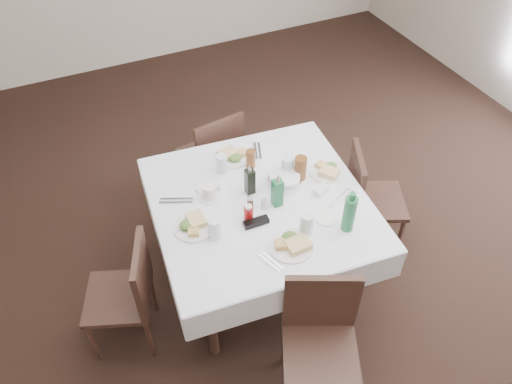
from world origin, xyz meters
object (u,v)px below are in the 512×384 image
chair_north (215,153)px  water_s (306,224)px  chair_east (367,194)px  green_bottle (349,213)px  bread_basket (285,180)px  water_w (214,228)px  coffee_mug (210,193)px  oil_cruet_green (277,192)px  water_n (222,164)px  water_e (288,167)px  dining_table (260,210)px  ketchup_bottle (249,213)px  oil_cruet_dark (250,180)px  chair_south (320,333)px  chair_west (130,290)px

chair_north → water_s: size_ratio=5.90×
chair_east → green_bottle: bearing=-138.7°
chair_north → bread_basket: 0.87m
water_w → coffee_mug: bearing=74.3°
chair_east → oil_cruet_green: size_ratio=3.39×
oil_cruet_green → coffee_mug: (-0.36, 0.22, -0.06)m
water_w → coffee_mug: water_w is taller
water_n → water_w: 0.57m
water_n → water_e: 0.43m
chair_north → water_n: (-0.13, -0.50, 0.34)m
water_s → green_bottle: (0.24, -0.07, 0.05)m
water_e → chair_east: bearing=-14.3°
dining_table → ketchup_bottle: 0.22m
water_s → coffee_mug: water_s is taller
green_bottle → water_s: bearing=162.5°
dining_table → oil_cruet_dark: bearing=103.4°
water_s → oil_cruet_green: (-0.05, 0.28, 0.03)m
coffee_mug → water_e: bearing=-1.7°
oil_cruet_dark → green_bottle: 0.65m
oil_cruet_dark → water_w: bearing=-142.9°
water_n → oil_cruet_green: size_ratio=0.53×
chair_south → chair_east: chair_south is taller
chair_north → green_bottle: bearing=-74.5°
water_e → dining_table: bearing=-151.6°
chair_west → bread_basket: 1.18m
dining_table → bread_basket: bread_basket is taller
chair_south → chair_west: (-0.88, 0.74, -0.02)m
oil_cruet_green → chair_north: bearing=94.2°
chair_north → chair_west: bearing=-133.9°
dining_table → oil_cruet_dark: oil_cruet_dark is taller
chair_north → coffee_mug: size_ratio=5.88×
chair_east → bread_basket: size_ratio=3.79×
chair_east → oil_cruet_dark: size_ratio=3.63×
bread_basket → coffee_mug: (-0.48, 0.08, 0.01)m
water_s → oil_cruet_green: bearing=100.4°
chair_east → water_w: size_ratio=5.97×
bread_basket → green_bottle: (0.16, -0.50, 0.09)m
chair_west → water_s: size_ratio=5.71×
water_w → oil_cruet_dark: oil_cruet_dark is taller
water_s → oil_cruet_green: oil_cruet_green is taller
bread_basket → oil_cruet_green: bearing=-131.2°
water_n → ketchup_bottle: (-0.02, -0.47, -0.01)m
dining_table → ketchup_bottle: ketchup_bottle is taller
chair_south → oil_cruet_dark: 1.00m
water_e → oil_cruet_dark: bearing=-171.9°
chair_west → ketchup_bottle: ketchup_bottle is taller
chair_north → oil_cruet_dark: oil_cruet_dark is taller
green_bottle → coffee_mug: bearing=138.2°
oil_cruet_green → coffee_mug: oil_cruet_green is taller
water_w → coffee_mug: size_ratio=0.96×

